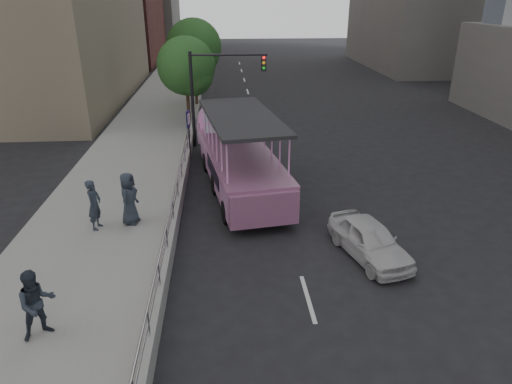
{
  "coord_description": "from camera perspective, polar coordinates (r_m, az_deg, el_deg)",
  "views": [
    {
      "loc": [
        -1.26,
        -12.54,
        7.96
      ],
      "look_at": [
        -0.18,
        2.09,
        1.57
      ],
      "focal_mm": 32.0,
      "sensor_mm": 36.0,
      "label": 1
    }
  ],
  "objects": [
    {
      "name": "parking_sign",
      "position": [
        23.44,
        -8.4,
        7.73
      ],
      "size": [
        0.15,
        0.59,
        2.65
      ],
      "color": "black",
      "rests_on": "ground"
    },
    {
      "name": "sidewalk",
      "position": [
        24.27,
        -14.69,
        3.98
      ],
      "size": [
        5.5,
        80.0,
        0.3
      ],
      "primitive_type": "cube",
      "color": "gray",
      "rests_on": "ground"
    },
    {
      "name": "pedestrian_mid",
      "position": [
        12.3,
        -25.72,
        -12.49
      ],
      "size": [
        1.11,
        1.05,
        1.81
      ],
      "primitive_type": "imported",
      "rotation": [
        0.0,
        0.0,
        0.58
      ],
      "color": "#272F3A",
      "rests_on": "sidewalk"
    },
    {
      "name": "pedestrian_far",
      "position": [
        16.86,
        -15.6,
        -0.79
      ],
      "size": [
        0.79,
        1.05,
        1.93
      ],
      "primitive_type": "imported",
      "rotation": [
        0.0,
        0.0,
        1.37
      ],
      "color": "#272F3A",
      "rests_on": "sidewalk"
    },
    {
      "name": "pedestrian_near",
      "position": [
        16.86,
        -19.56,
        -1.5
      ],
      "size": [
        0.55,
        0.73,
        1.83
      ],
      "primitive_type": "imported",
      "rotation": [
        0.0,
        0.0,
        1.4
      ],
      "color": "#272F3A",
      "rests_on": "sidewalk"
    },
    {
      "name": "car",
      "position": [
        15.36,
        14.01,
        -5.8
      ],
      "size": [
        2.35,
        3.85,
        1.23
      ],
      "primitive_type": "imported",
      "rotation": [
        0.0,
        0.0,
        0.27
      ],
      "color": "silver",
      "rests_on": "ground"
    },
    {
      "name": "street_tree_far",
      "position": [
        34.71,
        -7.6,
        17.3
      ],
      "size": [
        3.97,
        3.97,
        6.45
      ],
      "color": "#392619",
      "rests_on": "ground"
    },
    {
      "name": "duck_boat",
      "position": [
        20.64,
        -2.54,
        4.64
      ],
      "size": [
        4.08,
        10.68,
        3.46
      ],
      "color": "black",
      "rests_on": "ground"
    },
    {
      "name": "guardrail",
      "position": [
        16.16,
        -10.43,
        -1.82
      ],
      "size": [
        0.07,
        22.0,
        0.71
      ],
      "color": "silver",
      "rests_on": "kerb_wall"
    },
    {
      "name": "traffic_signal",
      "position": [
        25.44,
        -5.31,
        13.34
      ],
      "size": [
        4.2,
        0.32,
        5.2
      ],
      "color": "black",
      "rests_on": "ground"
    },
    {
      "name": "street_tree_near",
      "position": [
        28.84,
        -8.54,
        15.03
      ],
      "size": [
        3.52,
        3.52,
        5.72
      ],
      "color": "#392619",
      "rests_on": "ground"
    },
    {
      "name": "ground",
      "position": [
        14.91,
        1.3,
        -8.75
      ],
      "size": [
        160.0,
        160.0,
        0.0
      ],
      "primitive_type": "plane",
      "color": "black"
    },
    {
      "name": "kerb_wall",
      "position": [
        16.46,
        -10.26,
        -3.91
      ],
      "size": [
        0.24,
        30.0,
        0.36
      ],
      "primitive_type": "cube",
      "color": "gray",
      "rests_on": "sidewalk"
    }
  ]
}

